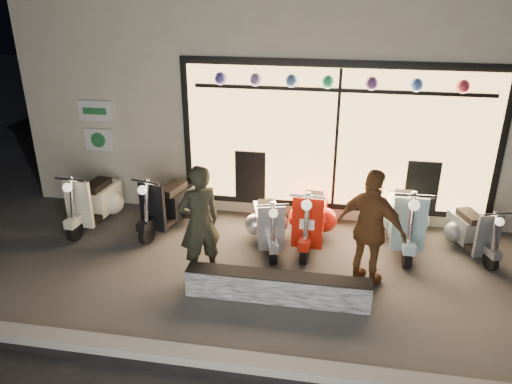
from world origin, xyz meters
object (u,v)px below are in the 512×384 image
graffiti_barrier (277,287)px  scooter_red (312,216)px  scooter_silver (267,222)px  woman (371,229)px  man (199,222)px

graffiti_barrier → scooter_red: scooter_red is taller
scooter_silver → scooter_red: (0.71, 0.23, 0.05)m
graffiti_barrier → scooter_silver: size_ratio=1.91×
woman → graffiti_barrier: bearing=56.0°
graffiti_barrier → woman: size_ratio=1.44×
scooter_silver → scooter_red: bearing=2.0°
graffiti_barrier → woman: woman is taller
scooter_silver → graffiti_barrier: bearing=-92.3°
scooter_silver → woman: size_ratio=0.75×
graffiti_barrier → woman: 1.54m
man → scooter_silver: bearing=-163.4°
scooter_silver → woman: (1.61, -0.94, 0.50)m
scooter_red → woman: (0.89, -1.17, 0.44)m
scooter_red → graffiti_barrier: bearing=-97.2°
graffiti_barrier → scooter_red: 1.85m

